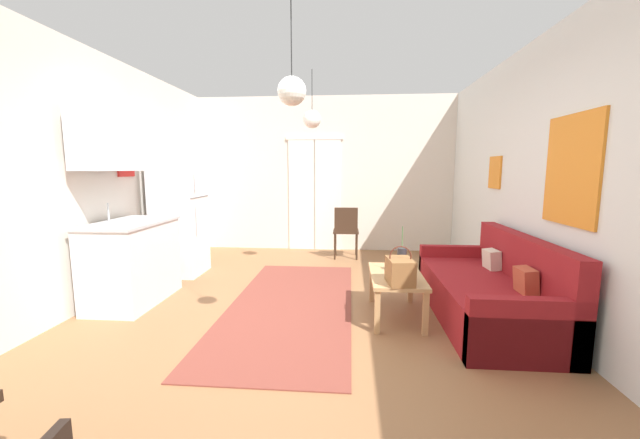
{
  "coord_description": "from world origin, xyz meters",
  "views": [
    {
      "loc": [
        0.48,
        -3.17,
        1.48
      ],
      "look_at": [
        0.11,
        1.32,
        0.86
      ],
      "focal_mm": 20.55,
      "sensor_mm": 36.0,
      "label": 1
    }
  ],
  "objects_px": {
    "handbag": "(400,271)",
    "accent_chair": "(346,229)",
    "coffee_table": "(396,280)",
    "pendant_lamp_near": "(292,91)",
    "bamboo_vase": "(402,260)",
    "refrigerator": "(179,213)",
    "pendant_lamp_far": "(312,119)",
    "couch": "(492,293)"
  },
  "relations": [
    {
      "from": "bamboo_vase",
      "to": "refrigerator",
      "type": "xyz_separation_m",
      "value": [
        -2.92,
        1.24,
        0.31
      ]
    },
    {
      "from": "pendant_lamp_near",
      "to": "coffee_table",
      "type": "bearing_deg",
      "value": 46.96
    },
    {
      "from": "handbag",
      "to": "refrigerator",
      "type": "relative_size",
      "value": 0.2
    },
    {
      "from": "pendant_lamp_near",
      "to": "pendant_lamp_far",
      "type": "distance_m",
      "value": 2.3
    },
    {
      "from": "coffee_table",
      "to": "refrigerator",
      "type": "distance_m",
      "value": 3.18
    },
    {
      "from": "handbag",
      "to": "accent_chair",
      "type": "relative_size",
      "value": 0.41
    },
    {
      "from": "coffee_table",
      "to": "pendant_lamp_near",
      "type": "relative_size",
      "value": 1.08
    },
    {
      "from": "pendant_lamp_near",
      "to": "accent_chair",
      "type": "bearing_deg",
      "value": 83.97
    },
    {
      "from": "bamboo_vase",
      "to": "handbag",
      "type": "relative_size",
      "value": 1.35
    },
    {
      "from": "accent_chair",
      "to": "pendant_lamp_near",
      "type": "xyz_separation_m",
      "value": [
        -0.35,
        -3.35,
        1.53
      ]
    },
    {
      "from": "refrigerator",
      "to": "pendant_lamp_near",
      "type": "distance_m",
      "value": 3.21
    },
    {
      "from": "bamboo_vase",
      "to": "accent_chair",
      "type": "distance_m",
      "value": 2.41
    },
    {
      "from": "pendant_lamp_near",
      "to": "refrigerator",
      "type": "bearing_deg",
      "value": 131.09
    },
    {
      "from": "coffee_table",
      "to": "pendant_lamp_near",
      "type": "distance_m",
      "value": 2.1
    },
    {
      "from": "couch",
      "to": "refrigerator",
      "type": "bearing_deg",
      "value": 161.22
    },
    {
      "from": "refrigerator",
      "to": "pendant_lamp_far",
      "type": "bearing_deg",
      "value": 1.08
    },
    {
      "from": "bamboo_vase",
      "to": "accent_chair",
      "type": "xyz_separation_m",
      "value": [
        -0.59,
        2.34,
        -0.07
      ]
    },
    {
      "from": "couch",
      "to": "handbag",
      "type": "bearing_deg",
      "value": -161.6
    },
    {
      "from": "coffee_table",
      "to": "handbag",
      "type": "bearing_deg",
      "value": -91.21
    },
    {
      "from": "couch",
      "to": "bamboo_vase",
      "type": "relative_size",
      "value": 4.13
    },
    {
      "from": "handbag",
      "to": "refrigerator",
      "type": "xyz_separation_m",
      "value": [
        -2.85,
        1.61,
        0.31
      ]
    },
    {
      "from": "coffee_table",
      "to": "pendant_lamp_far",
      "type": "relative_size",
      "value": 1.21
    },
    {
      "from": "handbag",
      "to": "pendant_lamp_far",
      "type": "xyz_separation_m",
      "value": [
        -0.98,
        1.64,
        1.58
      ]
    },
    {
      "from": "pendant_lamp_far",
      "to": "pendant_lamp_near",
      "type": "bearing_deg",
      "value": -87.61
    },
    {
      "from": "coffee_table",
      "to": "pendant_lamp_near",
      "type": "xyz_separation_m",
      "value": [
        -0.89,
        -0.95,
        1.65
      ]
    },
    {
      "from": "couch",
      "to": "accent_chair",
      "type": "xyz_separation_m",
      "value": [
        -1.47,
        2.38,
        0.23
      ]
    },
    {
      "from": "coffee_table",
      "to": "refrigerator",
      "type": "xyz_separation_m",
      "value": [
        -2.86,
        1.31,
        0.5
      ]
    },
    {
      "from": "bamboo_vase",
      "to": "pendant_lamp_near",
      "type": "xyz_separation_m",
      "value": [
        -0.95,
        -1.02,
        1.46
      ]
    },
    {
      "from": "bamboo_vase",
      "to": "pendant_lamp_near",
      "type": "relative_size",
      "value": 0.56
    },
    {
      "from": "refrigerator",
      "to": "accent_chair",
      "type": "xyz_separation_m",
      "value": [
        2.32,
        1.09,
        -0.38
      ]
    },
    {
      "from": "couch",
      "to": "refrigerator",
      "type": "xyz_separation_m",
      "value": [
        -3.8,
        1.29,
        0.61
      ]
    },
    {
      "from": "refrigerator",
      "to": "pendant_lamp_near",
      "type": "xyz_separation_m",
      "value": [
        1.97,
        -2.26,
        1.16
      ]
    },
    {
      "from": "refrigerator",
      "to": "handbag",
      "type": "bearing_deg",
      "value": -29.38
    },
    {
      "from": "refrigerator",
      "to": "pendant_lamp_near",
      "type": "relative_size",
      "value": 2.05
    },
    {
      "from": "handbag",
      "to": "pendant_lamp_near",
      "type": "distance_m",
      "value": 1.84
    },
    {
      "from": "pendant_lamp_near",
      "to": "bamboo_vase",
      "type": "bearing_deg",
      "value": 47.02
    },
    {
      "from": "bamboo_vase",
      "to": "accent_chair",
      "type": "height_order",
      "value": "bamboo_vase"
    },
    {
      "from": "bamboo_vase",
      "to": "accent_chair",
      "type": "bearing_deg",
      "value": 104.25
    },
    {
      "from": "accent_chair",
      "to": "couch",
      "type": "bearing_deg",
      "value": 121.19
    },
    {
      "from": "pendant_lamp_far",
      "to": "couch",
      "type": "bearing_deg",
      "value": -34.57
    },
    {
      "from": "bamboo_vase",
      "to": "refrigerator",
      "type": "bearing_deg",
      "value": 156.93
    },
    {
      "from": "coffee_table",
      "to": "pendant_lamp_near",
      "type": "height_order",
      "value": "pendant_lamp_near"
    }
  ]
}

